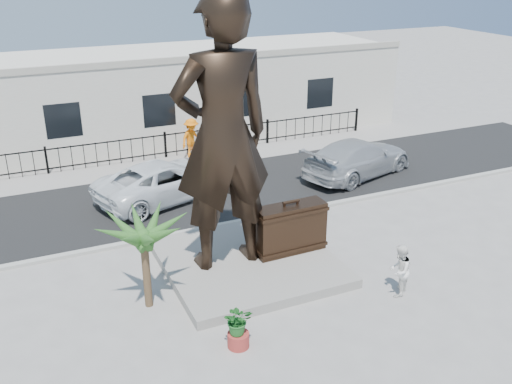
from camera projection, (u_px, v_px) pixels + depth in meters
ground at (283, 286)px, 17.20m from camera, size 100.00×100.00×0.00m
street at (198, 192)px, 23.93m from camera, size 40.00×7.00×0.01m
curb at (228, 224)px, 20.96m from camera, size 40.00×0.25×0.12m
far_sidewalk at (171, 162)px, 27.29m from camera, size 40.00×2.50×0.02m
plinth at (248, 262)px, 18.22m from camera, size 5.20×5.20×0.30m
fence at (165, 146)px, 27.73m from camera, size 22.00×0.10×1.20m
building at (142, 95)px, 30.65m from camera, size 28.00×7.00×4.40m
statue at (222, 136)px, 16.42m from camera, size 3.03×2.02×8.21m
suitcase at (290, 228)px, 18.29m from camera, size 2.31×0.78×1.62m
tourist at (399, 270)px, 16.47m from camera, size 0.98×0.96×1.59m
car_white at (165, 181)px, 22.95m from camera, size 6.25×4.31×1.59m
car_silver at (358, 158)px, 25.43m from camera, size 6.09×3.87×1.64m
worker at (192, 138)px, 27.53m from camera, size 1.45×1.23×1.95m
palm_tree at (149, 305)px, 16.24m from camera, size 1.80×1.80×3.20m
planter at (238, 340)px, 14.47m from camera, size 0.56×0.56×0.40m
shrub at (238, 320)px, 14.24m from camera, size 0.88×0.81×0.81m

